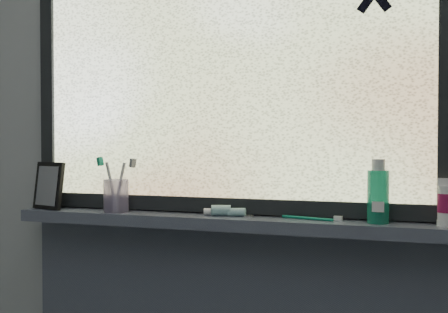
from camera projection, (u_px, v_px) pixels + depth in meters
wall_back at (250, 146)px, 1.68m from camera, size 3.00×0.01×2.50m
windowsill at (244, 223)px, 1.61m from camera, size 1.62×0.14×0.04m
window_pane at (248, 62)px, 1.65m from camera, size 1.50×0.01×1.00m
frame_bottom at (247, 206)px, 1.66m from camera, size 1.60×0.03×0.05m
frame_left at (49, 72)px, 1.88m from camera, size 0.05×0.03×1.10m
frame_mullion at (445, 51)px, 1.47m from camera, size 0.03×0.03×1.00m
vanity_mirror at (49, 186)px, 1.81m from camera, size 0.15×0.10×0.17m
toothpaste_tube at (227, 211)px, 1.63m from camera, size 0.20×0.08×0.04m
toothbrush_cup at (116, 196)px, 1.73m from camera, size 0.11×0.11×0.11m
toothbrush_lying at (307, 217)px, 1.56m from camera, size 0.21×0.07×0.01m
mouthwash_bottle at (378, 191)px, 1.48m from camera, size 0.07×0.07×0.16m
cream_tube at (445, 201)px, 1.42m from camera, size 0.05×0.05×0.10m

